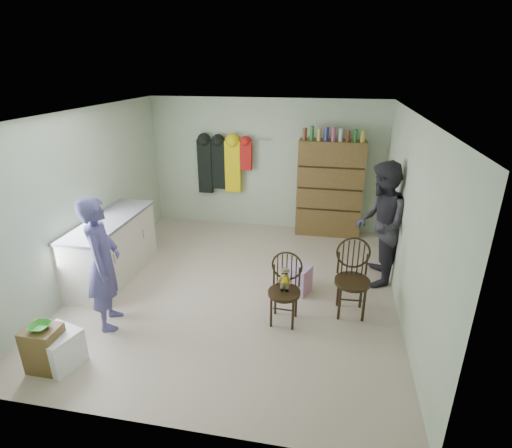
% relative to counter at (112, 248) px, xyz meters
% --- Properties ---
extents(ground_plane, '(5.00, 5.00, 0.00)m').
position_rel_counter_xyz_m(ground_plane, '(1.95, 0.00, -0.47)').
color(ground_plane, '#C2B29C').
rests_on(ground_plane, ground).
extents(room_walls, '(5.00, 5.00, 5.00)m').
position_rel_counter_xyz_m(room_walls, '(1.95, 0.53, 1.11)').
color(room_walls, beige).
rests_on(room_walls, ground).
extents(counter, '(0.64, 1.86, 0.94)m').
position_rel_counter_xyz_m(counter, '(0.00, 0.00, 0.00)').
color(counter, silver).
rests_on(counter, ground).
extents(stool, '(0.35, 0.30, 0.51)m').
position_rel_counter_xyz_m(stool, '(0.33, -2.01, -0.22)').
color(stool, brown).
rests_on(stool, ground).
extents(bowl, '(0.22, 0.22, 0.05)m').
position_rel_counter_xyz_m(bowl, '(0.33, -2.01, 0.06)').
color(bowl, green).
rests_on(bowl, stool).
extents(plastic_tub, '(0.51, 0.50, 0.40)m').
position_rel_counter_xyz_m(plastic_tub, '(0.42, -1.94, -0.27)').
color(plastic_tub, white).
rests_on(plastic_tub, ground).
extents(chair_front, '(0.43, 0.43, 0.92)m').
position_rel_counter_xyz_m(chair_front, '(2.73, -0.66, 0.04)').
color(chair_front, black).
rests_on(chair_front, ground).
extents(chair_far, '(0.48, 0.48, 1.02)m').
position_rel_counter_xyz_m(chair_far, '(3.56, -0.30, 0.08)').
color(chair_far, black).
rests_on(chair_far, ground).
extents(striped_bag, '(0.46, 0.42, 0.40)m').
position_rel_counter_xyz_m(striped_bag, '(2.82, 0.07, -0.27)').
color(striped_bag, pink).
rests_on(striped_bag, ground).
extents(person_left, '(0.59, 0.72, 1.69)m').
position_rel_counter_xyz_m(person_left, '(0.58, -1.13, 0.37)').
color(person_left, '#4A4580').
rests_on(person_left, ground).
extents(person_right, '(0.78, 0.96, 1.84)m').
position_rel_counter_xyz_m(person_right, '(3.95, 0.58, 0.45)').
color(person_right, '#2D2B33').
rests_on(person_right, ground).
extents(dresser, '(1.20, 0.39, 2.06)m').
position_rel_counter_xyz_m(dresser, '(3.20, 2.30, 0.44)').
color(dresser, brown).
rests_on(dresser, ground).
extents(coat_rack, '(1.42, 0.12, 1.09)m').
position_rel_counter_xyz_m(coat_rack, '(1.12, 2.38, 0.78)').
color(coat_rack, '#99999E').
rests_on(coat_rack, ground).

